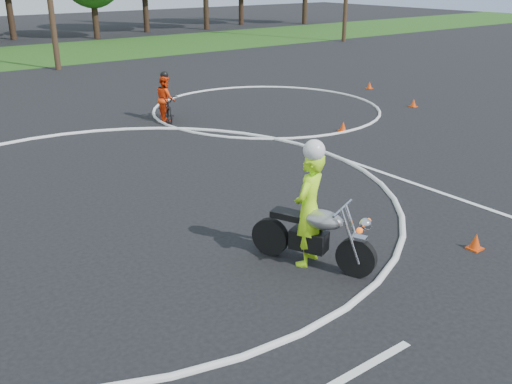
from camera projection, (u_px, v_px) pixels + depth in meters
ground at (188, 253)px, 10.00m from camera, size 120.00×120.00×0.00m
course_markings at (174, 166)px, 14.45m from camera, size 19.05×19.05×0.12m
primary_motorcycle at (315, 234)px, 9.40m from camera, size 1.10×2.09×1.17m
rider_primary_grp at (309, 205)px, 9.31m from camera, size 0.85×0.72×2.17m
rider_second_grp at (166, 103)px, 18.60m from camera, size 1.05×1.79×1.63m
traffic_cones at (307, 157)px, 14.71m from camera, size 19.88×12.07×0.30m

